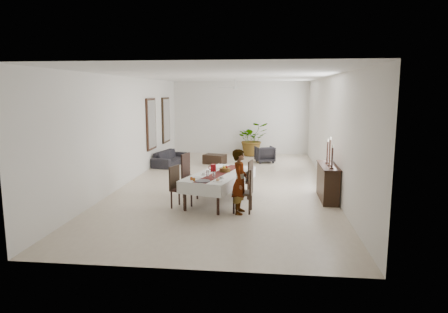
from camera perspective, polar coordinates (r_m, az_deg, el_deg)
floor at (r=12.16m, az=0.35°, el=-3.84°), size 6.00×12.00×0.00m
ceiling at (r=11.85m, az=0.37°, el=11.41°), size 6.00×12.00×0.02m
wall_back at (r=17.86m, az=2.35°, el=5.53°), size 6.00×0.02×3.20m
wall_front at (r=6.02m, az=-5.54°, el=-1.83°), size 6.00×0.02×3.20m
wall_left at (r=12.56m, az=-13.41°, el=3.73°), size 0.02×12.00×3.20m
wall_right at (r=11.97m, az=14.83°, el=3.41°), size 0.02×12.00×3.20m
dining_table_top at (r=10.05m, az=-0.63°, el=-2.60°), size 1.54×2.45×0.05m
table_leg_fl at (r=9.36m, az=-5.59°, el=-5.78°), size 0.08×0.08×0.66m
table_leg_fr at (r=9.01m, az=-0.86°, el=-6.33°), size 0.08×0.08×0.66m
table_leg_bl at (r=11.26m, az=-0.44°, el=-3.17°), size 0.08×0.08×0.66m
table_leg_br at (r=10.97m, az=3.59°, el=-3.52°), size 0.08×0.08×0.66m
tablecloth_top at (r=10.05m, az=-0.63°, el=-2.45°), size 1.75×2.66×0.01m
tablecloth_drape_left at (r=10.30m, az=-3.48°, el=-2.95°), size 0.68×2.36×0.28m
tablecloth_drape_right at (r=9.88m, az=2.34°, el=-3.47°), size 0.68×2.36×0.28m
tablecloth_drape_near at (r=9.00m, az=-3.66°, el=-4.75°), size 1.08×0.32×0.28m
tablecloth_drape_far at (r=11.19m, az=1.81°, el=-1.96°), size 1.08×0.32×0.28m
table_runner at (r=10.05m, az=-0.63°, el=-2.40°), size 0.97×2.37×0.00m
red_pitcher at (r=10.25m, az=-1.54°, el=-1.64°), size 0.18×0.18×0.19m
pitcher_handle at (r=10.28m, az=-1.95°, el=-1.61°), size 0.11×0.05×0.11m
wine_glass_near at (r=9.43m, az=-1.45°, el=-2.69°), size 0.07×0.07×0.16m
wine_glass_mid at (r=9.60m, az=-2.37°, el=-2.48°), size 0.07×0.07×0.16m
teacup_right at (r=9.42m, az=-0.38°, el=-3.02°), size 0.09×0.09×0.06m
saucer_right at (r=9.43m, az=-0.38°, el=-3.16°), size 0.14×0.14×0.01m
teacup_left at (r=9.86m, az=-2.91°, el=-2.48°), size 0.09×0.09×0.06m
saucer_left at (r=9.86m, az=-2.91°, el=-2.61°), size 0.14×0.14×0.01m
plate_near_right at (r=9.16m, az=-0.91°, el=-3.52°), size 0.23×0.23×0.01m
bread_near_right at (r=9.15m, az=-0.91°, el=-3.36°), size 0.09×0.09×0.09m
plate_near_left at (r=9.53m, az=-3.88°, el=-3.03°), size 0.23×0.23×0.01m
plate_far_left at (r=10.63m, az=-1.04°, el=-1.73°), size 0.23×0.23×0.01m
serving_tray at (r=9.16m, az=-3.06°, el=-3.52°), size 0.34×0.34×0.02m
jam_jar_a at (r=9.22m, az=-4.31°, el=-3.28°), size 0.06×0.06×0.07m
jam_jar_b at (r=9.31m, az=-4.68°, el=-3.16°), size 0.06×0.06×0.07m
fruit_basket at (r=10.24m, az=0.13°, el=-1.93°), size 0.28×0.28×0.09m
fruit_red at (r=10.23m, az=0.32°, el=-1.53°), size 0.09×0.09×0.09m
fruit_green at (r=10.26m, az=-0.00°, el=-1.49°), size 0.08×0.08×0.08m
fruit_yellow at (r=10.18m, az=0.03°, el=-1.58°), size 0.08×0.08×0.08m
chair_right_near_seat at (r=9.22m, az=2.68°, el=-5.19°), size 0.47×0.47×0.05m
chair_right_near_leg_fl at (r=9.09m, az=3.65°, el=-6.98°), size 0.05×0.05×0.43m
chair_right_near_leg_fr at (r=9.43m, az=3.90°, el=-6.38°), size 0.05×0.05×0.43m
chair_right_near_leg_bl at (r=9.13m, az=1.41°, el=-6.88°), size 0.05×0.05×0.43m
chair_right_near_leg_br at (r=9.47m, az=1.74°, el=-6.29°), size 0.05×0.05×0.43m
chair_right_near_back at (r=9.12m, az=3.93°, el=-3.43°), size 0.07×0.44×0.56m
chair_right_far_seat at (r=10.47m, az=2.78°, el=-3.54°), size 0.50×0.50×0.05m
chair_right_far_leg_fl at (r=10.32m, az=3.44°, el=-5.06°), size 0.05×0.05×0.41m
chair_right_far_leg_fr at (r=10.64m, az=3.91°, el=-4.62°), size 0.05×0.05×0.41m
chair_right_far_leg_bl at (r=10.41m, az=1.60°, el=-4.92°), size 0.05×0.05×0.41m
chair_right_far_leg_br at (r=10.73m, az=2.12°, el=-4.49°), size 0.05×0.05×0.41m
chair_right_far_back at (r=10.36m, az=3.81°, el=-2.06°), size 0.12×0.42×0.53m
chair_left_near_seat at (r=9.61m, az=-6.11°, el=-4.71°), size 0.54×0.54×0.05m
chair_left_near_leg_fl at (r=9.90m, az=-6.42°, el=-5.70°), size 0.05×0.05×0.42m
chair_left_near_leg_fr at (r=9.61m, az=-7.51°, el=-6.17°), size 0.05×0.05×0.42m
chair_left_near_leg_bl at (r=9.72m, az=-4.67°, el=-5.95°), size 0.05×0.05×0.42m
chair_left_near_leg_br at (r=9.44m, az=-5.73°, el=-6.44°), size 0.05×0.05×0.42m
chair_left_near_back at (r=9.64m, az=-7.11°, el=-2.92°), size 0.18×0.41×0.54m
chair_left_far_seat at (r=10.57m, az=-4.40°, el=-3.05°), size 0.59×0.59×0.06m
chair_left_far_leg_fl at (r=10.89m, az=-4.91°, el=-4.14°), size 0.06×0.06×0.48m
chair_left_far_leg_fr at (r=10.54m, az=-5.81°, el=-4.60°), size 0.06×0.06×0.48m
chair_left_far_leg_bl at (r=10.73m, az=-2.98°, el=-4.31°), size 0.06×0.06×0.48m
chair_left_far_leg_br at (r=10.38m, az=-3.83°, el=-4.79°), size 0.06×0.06×0.48m
chair_left_far_back at (r=10.60m, az=-5.51°, el=-1.21°), size 0.16×0.48×0.62m
woman at (r=9.07m, az=2.28°, el=-3.59°), size 0.40×0.57×1.48m
sideboard_body at (r=10.62m, az=14.60°, el=-3.65°), size 0.39×1.46×0.88m
sideboard_top at (r=10.53m, az=14.70°, el=-1.25°), size 0.43×1.52×0.03m
candlestick_near_base at (r=10.00m, az=15.14°, el=-1.64°), size 0.10×0.10×0.03m
candlestick_near_shaft at (r=9.96m, az=15.21°, el=-0.18°), size 0.05×0.05×0.49m
candlestick_near_candle at (r=9.92m, az=15.27°, el=1.43°), size 0.04×0.04×0.08m
candlestick_mid_base at (r=10.38m, az=14.82°, el=-1.24°), size 0.10×0.10×0.03m
candlestick_mid_shaft at (r=10.33m, az=14.89°, el=0.57°), size 0.05×0.05×0.63m
candlestick_mid_candle at (r=10.28m, az=14.98°, el=2.52°), size 0.04×0.04×0.08m
candlestick_far_base at (r=10.76m, az=14.52°, el=-0.86°), size 0.10×0.10×0.03m
candlestick_far_shaft at (r=10.72m, az=14.58°, el=0.62°), size 0.05×0.05×0.54m
candlestick_far_candle at (r=10.68m, az=14.65°, el=2.25°), size 0.04×0.04×0.08m
sofa at (r=15.26m, az=-7.68°, el=-0.21°), size 1.06×1.94×0.54m
armchair at (r=15.76m, az=5.84°, el=0.31°), size 0.86×0.87×0.64m
coffee_table at (r=15.40m, az=-1.34°, el=-0.38°), size 0.93×0.76×0.36m
potted_plant at (r=17.33m, az=4.07°, el=2.52°), size 1.62×1.52×1.46m
mirror_frame_near at (r=14.64m, az=-10.37°, el=4.57°), size 0.06×1.05×1.85m
mirror_glass_near at (r=14.63m, az=-10.24°, el=4.57°), size 0.01×0.90×1.70m
mirror_frame_far at (r=16.65m, az=-8.31°, el=5.18°), size 0.06×1.05×1.85m
mirror_glass_far at (r=16.64m, az=-8.20°, el=5.18°), size 0.01×0.90×1.70m
fan_rod at (r=14.83m, az=1.58°, el=10.58°), size 0.04×0.04×0.20m
fan_hub at (r=14.83m, az=1.58°, el=9.81°), size 0.16×0.16×0.08m
fan_blade_n at (r=15.18m, az=1.69°, el=9.79°), size 0.10×0.55×0.01m
fan_blade_s at (r=14.48m, az=1.46°, el=9.82°), size 0.10×0.55×0.01m
fan_blade_e at (r=14.81m, az=2.95°, el=9.80°), size 0.55×0.10×0.01m
fan_blade_w at (r=14.86m, az=0.21°, el=9.81°), size 0.55×0.10×0.01m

